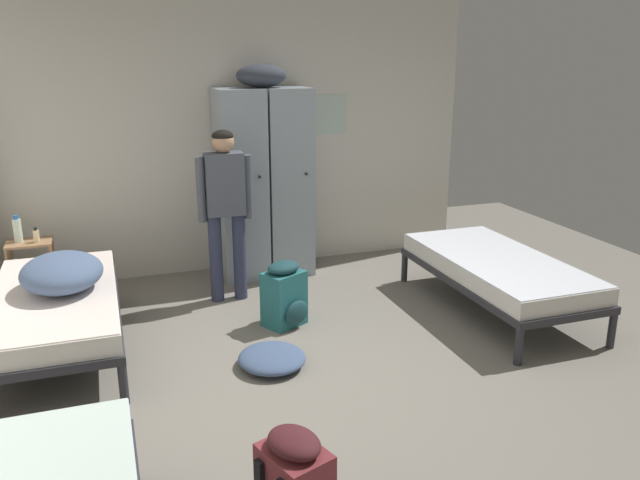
{
  "coord_description": "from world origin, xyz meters",
  "views": [
    {
      "loc": [
        -1.36,
        -3.66,
        2.2
      ],
      "look_at": [
        0.0,
        0.26,
        0.95
      ],
      "focal_mm": 35.73,
      "sensor_mm": 36.0,
      "label": 1
    }
  ],
  "objects_px": {
    "locker_bank": "(264,179)",
    "bed_right": "(497,269)",
    "shelf_unit": "(32,266)",
    "bed_left_rear": "(55,305)",
    "person_traveler": "(225,200)",
    "backpack_teal": "(285,295)",
    "lotion_bottle": "(36,236)",
    "clothes_pile_denim": "(272,358)",
    "water_bottle": "(17,230)",
    "bedding_heap": "(62,272)"
  },
  "relations": [
    {
      "from": "water_bottle",
      "to": "lotion_bottle",
      "type": "height_order",
      "value": "water_bottle"
    },
    {
      "from": "bed_right",
      "to": "backpack_teal",
      "type": "distance_m",
      "value": 1.85
    },
    {
      "from": "bed_left_rear",
      "to": "lotion_bottle",
      "type": "relative_size",
      "value": 14.29
    },
    {
      "from": "locker_bank",
      "to": "lotion_bottle",
      "type": "bearing_deg",
      "value": -176.32
    },
    {
      "from": "bed_right",
      "to": "backpack_teal",
      "type": "xyz_separation_m",
      "value": [
        -1.82,
        0.31,
        -0.12
      ]
    },
    {
      "from": "locker_bank",
      "to": "bed_right",
      "type": "distance_m",
      "value": 2.39
    },
    {
      "from": "bed_left_rear",
      "to": "water_bottle",
      "type": "bearing_deg",
      "value": 105.71
    },
    {
      "from": "bedding_heap",
      "to": "water_bottle",
      "type": "relative_size",
      "value": 2.97
    },
    {
      "from": "lotion_bottle",
      "to": "person_traveler",
      "type": "bearing_deg",
      "value": -16.32
    },
    {
      "from": "shelf_unit",
      "to": "person_traveler",
      "type": "distance_m",
      "value": 1.84
    },
    {
      "from": "bedding_heap",
      "to": "backpack_teal",
      "type": "xyz_separation_m",
      "value": [
        1.67,
        -0.11,
        -0.36
      ]
    },
    {
      "from": "locker_bank",
      "to": "shelf_unit",
      "type": "relative_size",
      "value": 3.63
    },
    {
      "from": "person_traveler",
      "to": "backpack_teal",
      "type": "relative_size",
      "value": 2.81
    },
    {
      "from": "bed_right",
      "to": "clothes_pile_denim",
      "type": "relative_size",
      "value": 3.71
    },
    {
      "from": "locker_bank",
      "to": "backpack_teal",
      "type": "distance_m",
      "value": 1.51
    },
    {
      "from": "bed_right",
      "to": "backpack_teal",
      "type": "bearing_deg",
      "value": 170.45
    },
    {
      "from": "shelf_unit",
      "to": "locker_bank",
      "type": "bearing_deg",
      "value": 2.51
    },
    {
      "from": "lotion_bottle",
      "to": "clothes_pile_denim",
      "type": "bearing_deg",
      "value": -48.62
    },
    {
      "from": "locker_bank",
      "to": "backpack_teal",
      "type": "relative_size",
      "value": 3.76
    },
    {
      "from": "person_traveler",
      "to": "bed_left_rear",
      "type": "bearing_deg",
      "value": -155.54
    },
    {
      "from": "bedding_heap",
      "to": "water_bottle",
      "type": "height_order",
      "value": "water_bottle"
    },
    {
      "from": "shelf_unit",
      "to": "bedding_heap",
      "type": "bearing_deg",
      "value": -74.14
    },
    {
      "from": "person_traveler",
      "to": "backpack_teal",
      "type": "distance_m",
      "value": 1.04
    },
    {
      "from": "person_traveler",
      "to": "water_bottle",
      "type": "bearing_deg",
      "value": 163.2
    },
    {
      "from": "bed_right",
      "to": "water_bottle",
      "type": "relative_size",
      "value": 7.89
    },
    {
      "from": "shelf_unit",
      "to": "bed_left_rear",
      "type": "relative_size",
      "value": 0.3
    },
    {
      "from": "shelf_unit",
      "to": "bed_left_rear",
      "type": "distance_m",
      "value": 1.18
    },
    {
      "from": "bed_left_rear",
      "to": "lotion_bottle",
      "type": "bearing_deg",
      "value": 99.18
    },
    {
      "from": "person_traveler",
      "to": "backpack_teal",
      "type": "height_order",
      "value": "person_traveler"
    },
    {
      "from": "person_traveler",
      "to": "lotion_bottle",
      "type": "relative_size",
      "value": 11.61
    },
    {
      "from": "bed_right",
      "to": "clothes_pile_denim",
      "type": "height_order",
      "value": "bed_right"
    },
    {
      "from": "bedding_heap",
      "to": "clothes_pile_denim",
      "type": "distance_m",
      "value": 1.68
    },
    {
      "from": "locker_bank",
      "to": "water_bottle",
      "type": "height_order",
      "value": "locker_bank"
    },
    {
      "from": "backpack_teal",
      "to": "clothes_pile_denim",
      "type": "relative_size",
      "value": 1.07
    },
    {
      "from": "person_traveler",
      "to": "lotion_bottle",
      "type": "bearing_deg",
      "value": 163.68
    },
    {
      "from": "water_bottle",
      "to": "backpack_teal",
      "type": "bearing_deg",
      "value": -31.04
    },
    {
      "from": "backpack_teal",
      "to": "locker_bank",
      "type": "bearing_deg",
      "value": 82.29
    },
    {
      "from": "locker_bank",
      "to": "bed_right",
      "type": "relative_size",
      "value": 1.09
    },
    {
      "from": "bedding_heap",
      "to": "lotion_bottle",
      "type": "height_order",
      "value": "bedding_heap"
    },
    {
      "from": "shelf_unit",
      "to": "bed_right",
      "type": "bearing_deg",
      "value": -21.91
    },
    {
      "from": "bed_left_rear",
      "to": "bedding_heap",
      "type": "height_order",
      "value": "bedding_heap"
    },
    {
      "from": "bedding_heap",
      "to": "lotion_bottle",
      "type": "relative_size",
      "value": 5.38
    },
    {
      "from": "bed_left_rear",
      "to": "bedding_heap",
      "type": "distance_m",
      "value": 0.25
    },
    {
      "from": "shelf_unit",
      "to": "backpack_teal",
      "type": "relative_size",
      "value": 1.04
    },
    {
      "from": "bedding_heap",
      "to": "shelf_unit",
      "type": "bearing_deg",
      "value": 105.86
    },
    {
      "from": "water_bottle",
      "to": "backpack_teal",
      "type": "distance_m",
      "value": 2.46
    },
    {
      "from": "lotion_bottle",
      "to": "backpack_teal",
      "type": "relative_size",
      "value": 0.24
    },
    {
      "from": "water_bottle",
      "to": "lotion_bottle",
      "type": "xyz_separation_m",
      "value": [
        0.15,
        -0.06,
        -0.05
      ]
    },
    {
      "from": "backpack_teal",
      "to": "clothes_pile_denim",
      "type": "xyz_separation_m",
      "value": [
        -0.29,
        -0.66,
        -0.2
      ]
    },
    {
      "from": "bedding_heap",
      "to": "lotion_bottle",
      "type": "bearing_deg",
      "value": 102.95
    }
  ]
}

